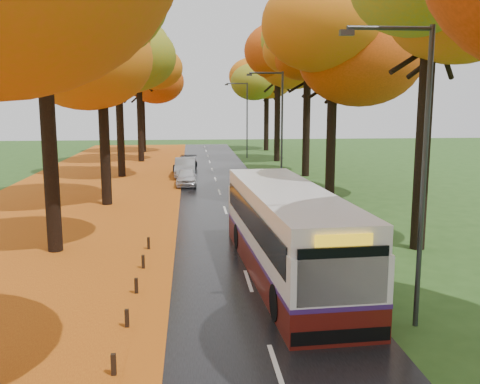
{
  "coord_description": "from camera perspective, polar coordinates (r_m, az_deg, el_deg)",
  "views": [
    {
      "loc": [
        -1.9,
        -5.39,
        6.12
      ],
      "look_at": [
        0.0,
        15.06,
        2.6
      ],
      "focal_mm": 40.0,
      "sensor_mm": 36.0,
      "label": 1
    }
  ],
  "objects": [
    {
      "name": "road",
      "position": [
        31.05,
        -1.7,
        -1.61
      ],
      "size": [
        6.5,
        90.0,
        0.04
      ],
      "primitive_type": "cube",
      "color": "black",
      "rests_on": "ground"
    },
    {
      "name": "centre_line",
      "position": [
        31.05,
        -1.7,
        -1.56
      ],
      "size": [
        0.12,
        90.0,
        0.01
      ],
      "primitive_type": "cube",
      "color": "silver",
      "rests_on": "road"
    },
    {
      "name": "leaf_verge",
      "position": [
        31.8,
        -18.12,
        -1.84
      ],
      "size": [
        12.0,
        90.0,
        0.02
      ],
      "primitive_type": "cube",
      "color": "#93360D",
      "rests_on": "ground"
    },
    {
      "name": "leaf_drift",
      "position": [
        31.01,
        -7.34,
        -1.65
      ],
      "size": [
        0.9,
        90.0,
        0.01
      ],
      "primitive_type": "cube",
      "color": "#C86A14",
      "rests_on": "road"
    },
    {
      "name": "trees_left",
      "position": [
        33.05,
        -15.02,
        15.34
      ],
      "size": [
        9.2,
        74.0,
        13.88
      ],
      "color": "black",
      "rests_on": "ground"
    },
    {
      "name": "trees_right",
      "position": [
        33.75,
        10.75,
        15.63
      ],
      "size": [
        9.3,
        74.2,
        13.96
      ],
      "color": "black",
      "rests_on": "ground"
    },
    {
      "name": "streetlamp_near",
      "position": [
        14.68,
        18.24,
        3.74
      ],
      "size": [
        2.45,
        0.18,
        8.0
      ],
      "color": "#333538",
      "rests_on": "ground"
    },
    {
      "name": "streetlamp_mid",
      "position": [
        35.9,
        4.1,
        7.46
      ],
      "size": [
        2.45,
        0.18,
        8.0
      ],
      "color": "#333538",
      "rests_on": "ground"
    },
    {
      "name": "streetlamp_far",
      "position": [
        57.7,
        0.51,
        8.33
      ],
      "size": [
        2.45,
        0.18,
        8.0
      ],
      "color": "#333538",
      "rests_on": "ground"
    },
    {
      "name": "bus",
      "position": [
        18.8,
        5.08,
        -4.1
      ],
      "size": [
        3.3,
        11.73,
        3.05
      ],
      "rotation": [
        0.0,
        0.0,
        0.06
      ],
      "color": "#4F110C",
      "rests_on": "road"
    },
    {
      "name": "car_white",
      "position": [
        38.88,
        -5.74,
        1.61
      ],
      "size": [
        1.51,
        3.66,
        1.24
      ],
      "primitive_type": "imported",
      "rotation": [
        0.0,
        0.0,
        -0.01
      ],
      "color": "silver",
      "rests_on": "road"
    },
    {
      "name": "car_silver",
      "position": [
        43.35,
        -5.87,
        2.62
      ],
      "size": [
        1.65,
        4.61,
        1.51
      ],
      "primitive_type": "imported",
      "rotation": [
        0.0,
        0.0,
        -0.01
      ],
      "color": "gray",
      "rests_on": "road"
    },
    {
      "name": "car_dark",
      "position": [
        47.22,
        -5.83,
        3.03
      ],
      "size": [
        2.3,
        4.43,
        1.23
      ],
      "primitive_type": "imported",
      "rotation": [
        0.0,
        0.0,
        -0.14
      ],
      "color": "black",
      "rests_on": "road"
    }
  ]
}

